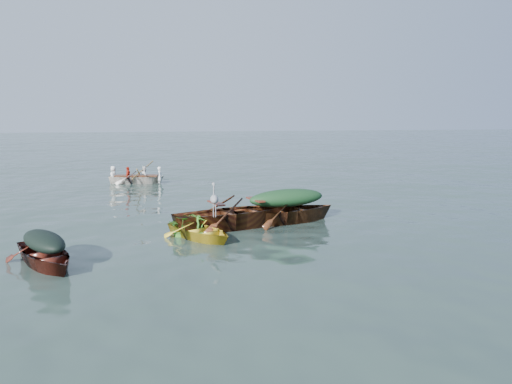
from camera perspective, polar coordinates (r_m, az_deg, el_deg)
The scene contains 13 objects.
ground at distance 14.61m, azimuth -1.85°, elevation -3.67°, with size 140.00×140.00×0.00m, color #2D3F38.
yellow_dinghy at distance 13.03m, azimuth -6.46°, elevation -5.30°, with size 1.21×2.79×0.73m, color yellow.
dark_covered_boat at distance 11.66m, azimuth -22.91°, elevation -7.73°, with size 1.21×3.25×0.78m, color #571D14.
green_tarp_boat at distance 14.82m, azimuth 3.51°, elevation -3.50°, with size 1.35×4.34×1.01m, color #552D14.
open_wooden_boat at distance 14.16m, azimuth -2.27°, elevation -4.09°, with size 1.56×5.02×1.21m, color brown.
rowed_boat at distance 23.49m, azimuth -13.45°, elevation 0.97°, with size 1.05×3.49×0.79m, color white.
dark_tarp_cover at distance 11.51m, azimuth -23.10°, elevation -4.90°, with size 0.66×1.79×0.40m, color black.
green_tarp_cover at distance 14.67m, azimuth 3.54°, elevation -0.58°, with size 0.74×2.39×0.52m, color #183C1C.
thwart_benches at distance 14.03m, azimuth -2.28°, elevation -1.59°, with size 0.94×2.51×0.04m, color #521E13, non-canonical shape.
heron at distance 13.23m, azimuth -4.78°, elevation -1.41°, with size 0.28×0.40×0.92m, color gray, non-canonical shape.
dinghy_weeds at distance 13.33m, azimuth -7.87°, elevation -2.08°, with size 0.70×0.90×0.60m, color #285E18.
rowers at distance 23.39m, azimuth -13.52°, elevation 2.84°, with size 0.94×2.44×0.76m, color white.
oars at distance 23.43m, azimuth -13.49°, elevation 1.99°, with size 2.60×0.60×0.06m, color olive, non-canonical shape.
Camera 1 is at (-2.07, -14.10, 3.24)m, focal length 35.00 mm.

